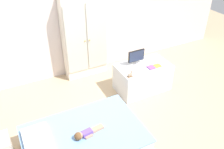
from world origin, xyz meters
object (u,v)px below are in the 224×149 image
object	(u,v)px
tv_stand	(143,77)
tv_monitor	(136,56)
doll	(84,134)
bed	(85,142)
rocking_horse_toy	(130,74)
book_yellow	(157,66)
book_purple	(151,67)
wardrobe	(84,37)

from	to	relation	value
tv_stand	tv_monitor	distance (m)	0.40
tv_monitor	doll	bearing A→B (deg)	-143.96
tv_stand	bed	bearing A→B (deg)	-149.36
bed	tv_stand	distance (m)	1.59
tv_monitor	rocking_horse_toy	bearing A→B (deg)	-133.62
bed	book_yellow	xyz separation A→B (m)	(1.55, 0.69, 0.32)
book_purple	rocking_horse_toy	bearing A→B (deg)	-170.18
rocking_horse_toy	book_purple	xyz separation A→B (m)	(0.43, 0.07, -0.04)
doll	tv_stand	xyz separation A→B (m)	(1.38, 0.85, -0.11)
rocking_horse_toy	doll	bearing A→B (deg)	-147.27
bed	tv_monitor	size ratio (longest dim) A/B	5.08
rocking_horse_toy	book_purple	bearing A→B (deg)	9.82
rocking_horse_toy	book_purple	size ratio (longest dim) A/B	0.94
tv_monitor	rocking_horse_toy	xyz separation A→B (m)	(-0.27, -0.28, -0.10)
tv_stand	tv_monitor	bearing A→B (deg)	136.14
bed	book_purple	distance (m)	1.62
doll	wardrobe	distance (m)	1.92
wardrobe	tv_monitor	size ratio (longest dim) A/B	5.16
tv_monitor	book_purple	world-z (taller)	tv_monitor
doll	tv_stand	bearing A→B (deg)	31.53
bed	book_yellow	world-z (taller)	book_yellow
tv_stand	book_yellow	world-z (taller)	book_yellow
tv_stand	book_purple	bearing A→B (deg)	-60.88
doll	wardrobe	size ratio (longest dim) A/B	0.27
wardrobe	book_yellow	size ratio (longest dim) A/B	12.90
book_purple	wardrobe	bearing A→B (deg)	126.15
doll	bed	bearing A→B (deg)	63.92
wardrobe	bed	bearing A→B (deg)	-112.11
tv_monitor	tv_stand	bearing A→B (deg)	-43.86
wardrobe	tv_stand	bearing A→B (deg)	-53.00
book_yellow	doll	bearing A→B (deg)	-155.07
doll	rocking_horse_toy	size ratio (longest dim) A/B	3.80
doll	book_yellow	distance (m)	1.74
doll	tv_monitor	world-z (taller)	tv_monitor
bed	book_yellow	bearing A→B (deg)	23.96
tv_monitor	book_purple	size ratio (longest dim) A/B	2.60
rocking_horse_toy	wardrobe	bearing A→B (deg)	105.96
book_purple	book_yellow	xyz separation A→B (m)	(0.12, 0.00, -0.00)
wardrobe	book_purple	world-z (taller)	wardrobe
wardrobe	tv_monitor	world-z (taller)	wardrobe
bed	wardrobe	size ratio (longest dim) A/B	0.99
wardrobe	rocking_horse_toy	world-z (taller)	wardrobe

